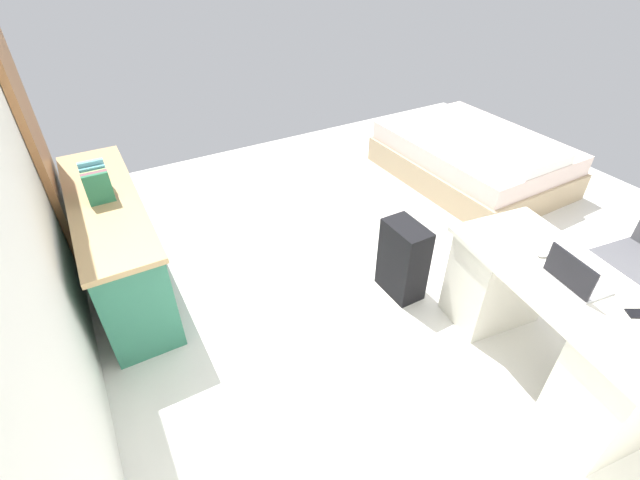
{
  "coord_description": "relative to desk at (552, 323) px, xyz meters",
  "views": [
    {
      "loc": [
        -2.05,
        2.1,
        2.43
      ],
      "look_at": [
        0.09,
        0.89,
        0.6
      ],
      "focal_mm": 24.94,
      "sensor_mm": 36.0,
      "label": 1
    }
  ],
  "objects": [
    {
      "name": "ground_plane",
      "position": [
        1.11,
        0.08,
        -0.38
      ],
      "size": [
        5.99,
        5.99,
        0.0
      ],
      "primitive_type": "plane",
      "color": "silver"
    },
    {
      "name": "wall_back",
      "position": [
        1.11,
        2.57,
        0.88
      ],
      "size": [
        4.4,
        0.1,
        2.53
      ],
      "primitive_type": "cube",
      "color": "silver",
      "rests_on": "ground_plane"
    },
    {
      "name": "door_wooden",
      "position": [
        2.76,
        2.49,
        0.64
      ],
      "size": [
        0.88,
        0.05,
        2.04
      ],
      "primitive_type": "cube",
      "color": "#936038",
      "rests_on": "ground_plane"
    },
    {
      "name": "desk",
      "position": [
        0.0,
        0.0,
        0.0
      ],
      "size": [
        1.52,
        0.85,
        0.73
      ],
      "color": "silver",
      "rests_on": "ground_plane"
    },
    {
      "name": "credenza",
      "position": [
        2.17,
        2.19,
        0.01
      ],
      "size": [
        1.8,
        0.48,
        0.78
      ],
      "color": "#2D7056",
      "rests_on": "ground_plane"
    },
    {
      "name": "bed",
      "position": [
        2.1,
        -1.47,
        -0.14
      ],
      "size": [
        1.92,
        1.43,
        0.58
      ],
      "color": "tan",
      "rests_on": "ground_plane"
    },
    {
      "name": "suitcase_black",
      "position": [
        1.01,
        0.35,
        -0.07
      ],
      "size": [
        0.36,
        0.22,
        0.61
      ],
      "primitive_type": "cube",
      "rotation": [
        0.0,
        0.0,
        0.0
      ],
      "color": "black",
      "rests_on": "ground_plane"
    },
    {
      "name": "laptop",
      "position": [
        -0.02,
        0.02,
        0.4
      ],
      "size": [
        0.34,
        0.26,
        0.21
      ],
      "color": "#B7B7BC",
      "rests_on": "desk"
    },
    {
      "name": "computer_mouse",
      "position": [
        0.23,
        -0.06,
        0.36
      ],
      "size": [
        0.07,
        0.11,
        0.03
      ],
      "primitive_type": "ellipsoid",
      "rotation": [
        0.0,
        0.0,
        -0.14
      ],
      "color": "white",
      "rests_on": "desk"
    },
    {
      "name": "book_row",
      "position": [
        2.24,
        2.19,
        0.5
      ],
      "size": [
        0.27,
        0.17,
        0.24
      ],
      "color": "#286C4A",
      "rests_on": "credenza"
    },
    {
      "name": "figurine_small",
      "position": [
        2.53,
        2.19,
        0.45
      ],
      "size": [
        0.08,
        0.08,
        0.11
      ],
      "primitive_type": "cone",
      "color": "gold",
      "rests_on": "credenza"
    }
  ]
}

